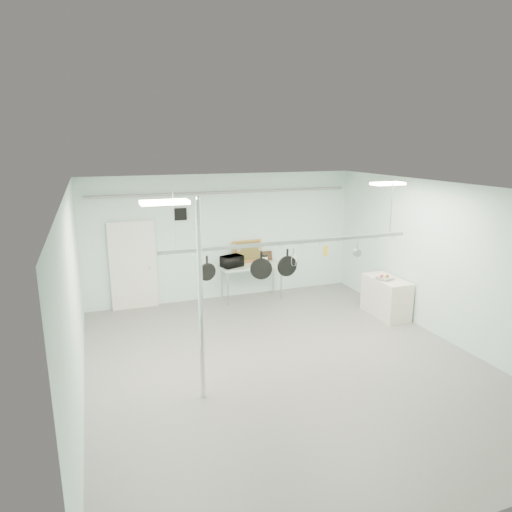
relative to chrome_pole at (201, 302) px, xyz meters
name	(u,v)px	position (x,y,z in m)	size (l,w,h in m)	color
floor	(286,363)	(1.70, 0.60, -1.60)	(8.00, 8.00, 0.00)	gray
ceiling	(289,189)	(1.70, 0.60, 1.59)	(7.00, 8.00, 0.02)	silver
back_wall	(224,237)	(1.70, 4.59, 0.00)	(7.00, 0.02, 3.20)	silver
right_wall	(446,263)	(5.19, 0.60, 0.00)	(0.02, 8.00, 3.20)	silver
door	(133,266)	(-0.60, 4.54, -0.55)	(1.10, 0.10, 2.20)	silver
wall_vent	(181,214)	(0.60, 4.57, 0.65)	(0.30, 0.04, 0.30)	black
conduit_pipe	(224,192)	(1.70, 4.50, 1.15)	(0.07, 0.07, 6.60)	gray
chrome_pole	(201,302)	(0.00, 0.00, 0.00)	(0.08, 0.08, 3.20)	silver
prep_table	(251,268)	(2.30, 4.20, -0.77)	(1.60, 0.70, 0.91)	#B5D4C1
side_cabinet	(386,297)	(4.85, 2.00, -1.15)	(0.60, 1.20, 0.90)	silver
pot_rack	(291,241)	(1.90, 0.90, 0.63)	(4.80, 0.06, 1.00)	#B7B7BC
light_panel_left	(165,202)	(-0.50, -0.20, 1.56)	(0.65, 0.30, 0.05)	white
light_panel_right	(388,184)	(4.10, 1.20, 1.56)	(0.65, 0.30, 0.05)	white
microwave	(232,261)	(1.78, 4.19, -0.55)	(0.52, 0.35, 0.29)	black
coffee_canister	(265,260)	(2.64, 4.14, -0.59)	(0.14, 0.14, 0.21)	white
painting_large	(247,251)	(2.30, 4.50, -0.41)	(0.78, 0.05, 0.58)	#BE7833
painting_small	(267,256)	(2.83, 4.50, -0.57)	(0.30, 0.04, 0.25)	#372313
fruit_bowl	(384,278)	(4.73, 1.96, -0.65)	(0.39, 0.39, 0.10)	silver
skillet_left	(207,268)	(0.33, 0.90, 0.28)	(0.31, 0.06, 0.41)	black
skillet_mid	(261,266)	(1.32, 0.90, 0.22)	(0.39, 0.06, 0.53)	black
skillet_right	(287,263)	(1.83, 0.90, 0.23)	(0.38, 0.06, 0.51)	black
whisk	(293,258)	(1.95, 0.90, 0.31)	(0.21, 0.21, 0.36)	#A2A3A6
grater	(325,251)	(2.60, 0.90, 0.38)	(0.08, 0.02, 0.20)	gold
saucepan	(357,250)	(3.29, 0.90, 0.35)	(0.15, 0.09, 0.27)	#BDBCC1
fruit_cluster	(384,276)	(4.73, 1.96, -0.61)	(0.24, 0.24, 0.09)	#A2130E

